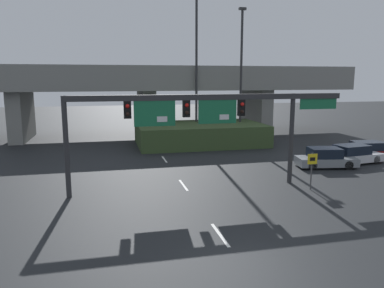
{
  "coord_description": "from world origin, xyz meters",
  "views": [
    {
      "loc": [
        -4.43,
        -11.09,
        6.42
      ],
      "look_at": [
        0.0,
        8.12,
        2.95
      ],
      "focal_mm": 35.0,
      "sensor_mm": 36.0,
      "label": 1
    }
  ],
  "objects_px": {
    "speed_limit_sign": "(312,166)",
    "parked_sedan_mid_right": "(353,155)",
    "highway_light_pole_far": "(241,73)",
    "parked_sedan_near_right": "(326,158)",
    "signal_gantry": "(203,112)",
    "highway_light_pole_near": "(196,58)",
    "parked_sedan_far_right": "(369,150)"
  },
  "relations": [
    {
      "from": "highway_light_pole_near",
      "to": "parked_sedan_near_right",
      "type": "distance_m",
      "value": 16.87
    },
    {
      "from": "speed_limit_sign",
      "to": "parked_sedan_near_right",
      "type": "height_order",
      "value": "speed_limit_sign"
    },
    {
      "from": "parked_sedan_near_right",
      "to": "parked_sedan_far_right",
      "type": "height_order",
      "value": "parked_sedan_near_right"
    },
    {
      "from": "parked_sedan_far_right",
      "to": "speed_limit_sign",
      "type": "bearing_deg",
      "value": -137.52
    },
    {
      "from": "signal_gantry",
      "to": "parked_sedan_mid_right",
      "type": "xyz_separation_m",
      "value": [
        12.86,
        3.85,
        -3.85
      ]
    },
    {
      "from": "parked_sedan_far_right",
      "to": "signal_gantry",
      "type": "bearing_deg",
      "value": -155.34
    },
    {
      "from": "speed_limit_sign",
      "to": "parked_sedan_near_right",
      "type": "distance_m",
      "value": 6.28
    },
    {
      "from": "highway_light_pole_far",
      "to": "parked_sedan_far_right",
      "type": "height_order",
      "value": "highway_light_pole_far"
    },
    {
      "from": "speed_limit_sign",
      "to": "parked_sedan_near_right",
      "type": "relative_size",
      "value": 0.49
    },
    {
      "from": "speed_limit_sign",
      "to": "parked_sedan_mid_right",
      "type": "relative_size",
      "value": 0.45
    },
    {
      "from": "parked_sedan_mid_right",
      "to": "parked_sedan_far_right",
      "type": "bearing_deg",
      "value": 21.57
    },
    {
      "from": "highway_light_pole_near",
      "to": "parked_sedan_near_right",
      "type": "xyz_separation_m",
      "value": [
        6.41,
        -13.56,
        -7.71
      ]
    },
    {
      "from": "speed_limit_sign",
      "to": "parked_sedan_mid_right",
      "type": "distance_m",
      "value": 8.76
    },
    {
      "from": "highway_light_pole_near",
      "to": "parked_sedan_far_right",
      "type": "distance_m",
      "value": 18.11
    },
    {
      "from": "signal_gantry",
      "to": "parked_sedan_mid_right",
      "type": "relative_size",
      "value": 3.39
    },
    {
      "from": "highway_light_pole_far",
      "to": "parked_sedan_mid_right",
      "type": "xyz_separation_m",
      "value": [
        4.92,
        -11.49,
        -6.31
      ]
    },
    {
      "from": "highway_light_pole_far",
      "to": "parked_sedan_far_right",
      "type": "distance_m",
      "value": 14.05
    },
    {
      "from": "signal_gantry",
      "to": "speed_limit_sign",
      "type": "height_order",
      "value": "signal_gantry"
    },
    {
      "from": "signal_gantry",
      "to": "parked_sedan_near_right",
      "type": "distance_m",
      "value": 11.23
    },
    {
      "from": "signal_gantry",
      "to": "highway_light_pole_near",
      "type": "bearing_deg",
      "value": 77.61
    },
    {
      "from": "highway_light_pole_near",
      "to": "parked_sedan_near_right",
      "type": "bearing_deg",
      "value": -64.69
    },
    {
      "from": "highway_light_pole_near",
      "to": "parked_sedan_far_right",
      "type": "xyz_separation_m",
      "value": [
        11.71,
        -11.45,
        -7.74
      ]
    },
    {
      "from": "parked_sedan_near_right",
      "to": "parked_sedan_far_right",
      "type": "relative_size",
      "value": 0.93
    },
    {
      "from": "parked_sedan_near_right",
      "to": "parked_sedan_mid_right",
      "type": "relative_size",
      "value": 0.93
    },
    {
      "from": "highway_light_pole_far",
      "to": "parked_sedan_mid_right",
      "type": "distance_m",
      "value": 14.0
    },
    {
      "from": "speed_limit_sign",
      "to": "parked_sedan_mid_right",
      "type": "height_order",
      "value": "speed_limit_sign"
    },
    {
      "from": "parked_sedan_near_right",
      "to": "parked_sedan_mid_right",
      "type": "xyz_separation_m",
      "value": [
        2.78,
        0.72,
        -0.01
      ]
    },
    {
      "from": "parked_sedan_mid_right",
      "to": "speed_limit_sign",
      "type": "bearing_deg",
      "value": -148.16
    },
    {
      "from": "speed_limit_sign",
      "to": "parked_sedan_mid_right",
      "type": "xyz_separation_m",
      "value": [
        6.76,
        5.52,
        -0.77
      ]
    },
    {
      "from": "parked_sedan_far_right",
      "to": "highway_light_pole_near",
      "type": "bearing_deg",
      "value": 141.48
    },
    {
      "from": "parked_sedan_far_right",
      "to": "parked_sedan_near_right",
      "type": "bearing_deg",
      "value": -152.42
    },
    {
      "from": "signal_gantry",
      "to": "parked_sedan_far_right",
      "type": "height_order",
      "value": "signal_gantry"
    }
  ]
}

